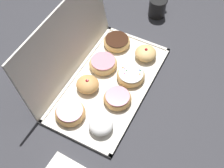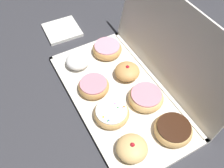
{
  "view_description": "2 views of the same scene",
  "coord_description": "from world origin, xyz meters",
  "px_view_note": "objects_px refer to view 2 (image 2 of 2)",
  "views": [
    {
      "loc": [
        -0.65,
        -0.35,
        1.02
      ],
      "look_at": [
        -0.03,
        -0.03,
        0.06
      ],
      "focal_mm": 49.61,
      "sensor_mm": 36.0,
      "label": 1
    },
    {
      "loc": [
        0.43,
        -0.26,
        0.7
      ],
      "look_at": [
        -0.04,
        -0.01,
        0.03
      ],
      "focal_mm": 39.79,
      "sensor_mm": 36.0,
      "label": 2
    }
  ],
  "objects_px": {
    "donut_box": "(119,96)",
    "chocolate_frosted_donut_7": "(173,129)",
    "jelly_filled_donut_5": "(127,71)",
    "pink_frosted_donut_4": "(107,49)",
    "napkin_stack": "(62,30)",
    "powdered_filled_donut_0": "(78,61)",
    "pink_frosted_donut_1": "(94,86)",
    "sprinkle_donut_2": "(111,113)",
    "jelly_filled_donut_3": "(132,148)",
    "pink_frosted_donut_6": "(146,97)"
  },
  "relations": [
    {
      "from": "powdered_filled_donut_0",
      "to": "pink_frosted_donut_4",
      "type": "distance_m",
      "value": 0.13
    },
    {
      "from": "chocolate_frosted_donut_7",
      "to": "pink_frosted_donut_6",
      "type": "bearing_deg",
      "value": -177.44
    },
    {
      "from": "donut_box",
      "to": "jelly_filled_donut_5",
      "type": "height_order",
      "value": "jelly_filled_donut_5"
    },
    {
      "from": "sprinkle_donut_2",
      "to": "jelly_filled_donut_5",
      "type": "bearing_deg",
      "value": 132.94
    },
    {
      "from": "pink_frosted_donut_1",
      "to": "sprinkle_donut_2",
      "type": "xyz_separation_m",
      "value": [
        0.12,
        0.0,
        -0.0
      ]
    },
    {
      "from": "donut_box",
      "to": "sprinkle_donut_2",
      "type": "bearing_deg",
      "value": -46.5
    },
    {
      "from": "powdered_filled_donut_0",
      "to": "napkin_stack",
      "type": "distance_m",
      "value": 0.23
    },
    {
      "from": "sprinkle_donut_2",
      "to": "chocolate_frosted_donut_7",
      "type": "relative_size",
      "value": 0.98
    },
    {
      "from": "pink_frosted_donut_4",
      "to": "napkin_stack",
      "type": "distance_m",
      "value": 0.24
    },
    {
      "from": "donut_box",
      "to": "powdered_filled_donut_0",
      "type": "xyz_separation_m",
      "value": [
        -0.2,
        -0.07,
        0.03
      ]
    },
    {
      "from": "powdered_filled_donut_0",
      "to": "jelly_filled_donut_3",
      "type": "bearing_deg",
      "value": -0.75
    },
    {
      "from": "pink_frosted_donut_1",
      "to": "pink_frosted_donut_6",
      "type": "relative_size",
      "value": 0.92
    },
    {
      "from": "sprinkle_donut_2",
      "to": "chocolate_frosted_donut_7",
      "type": "distance_m",
      "value": 0.2
    },
    {
      "from": "pink_frosted_donut_1",
      "to": "jelly_filled_donut_5",
      "type": "distance_m",
      "value": 0.13
    },
    {
      "from": "donut_box",
      "to": "pink_frosted_donut_1",
      "type": "distance_m",
      "value": 0.09
    },
    {
      "from": "sprinkle_donut_2",
      "to": "napkin_stack",
      "type": "xyz_separation_m",
      "value": [
        -0.48,
        0.02,
        -0.02
      ]
    },
    {
      "from": "powdered_filled_donut_0",
      "to": "pink_frosted_donut_1",
      "type": "bearing_deg",
      "value": -0.11
    },
    {
      "from": "sprinkle_donut_2",
      "to": "jelly_filled_donut_3",
      "type": "bearing_deg",
      "value": -2.96
    },
    {
      "from": "pink_frosted_donut_4",
      "to": "napkin_stack",
      "type": "bearing_deg",
      "value": -154.58
    },
    {
      "from": "pink_frosted_donut_1",
      "to": "donut_box",
      "type": "bearing_deg",
      "value": 46.49
    },
    {
      "from": "sprinkle_donut_2",
      "to": "pink_frosted_donut_6",
      "type": "relative_size",
      "value": 0.97
    },
    {
      "from": "powdered_filled_donut_0",
      "to": "pink_frosted_donut_4",
      "type": "relative_size",
      "value": 0.78
    },
    {
      "from": "donut_box",
      "to": "pink_frosted_donut_4",
      "type": "distance_m",
      "value": 0.21
    },
    {
      "from": "sprinkle_donut_2",
      "to": "jelly_filled_donut_5",
      "type": "distance_m",
      "value": 0.18
    },
    {
      "from": "sprinkle_donut_2",
      "to": "pink_frosted_donut_4",
      "type": "distance_m",
      "value": 0.29
    },
    {
      "from": "donut_box",
      "to": "napkin_stack",
      "type": "xyz_separation_m",
      "value": [
        -0.42,
        -0.04,
        0.0
      ]
    },
    {
      "from": "jelly_filled_donut_3",
      "to": "jelly_filled_donut_5",
      "type": "relative_size",
      "value": 1.02
    },
    {
      "from": "jelly_filled_donut_5",
      "to": "pink_frosted_donut_6",
      "type": "relative_size",
      "value": 0.76
    },
    {
      "from": "powdered_filled_donut_0",
      "to": "jelly_filled_donut_5",
      "type": "bearing_deg",
      "value": 44.78
    },
    {
      "from": "chocolate_frosted_donut_7",
      "to": "napkin_stack",
      "type": "distance_m",
      "value": 0.63
    },
    {
      "from": "donut_box",
      "to": "powdered_filled_donut_0",
      "type": "height_order",
      "value": "powdered_filled_donut_0"
    },
    {
      "from": "jelly_filled_donut_3",
      "to": "pink_frosted_donut_1",
      "type": "bearing_deg",
      "value": 178.92
    },
    {
      "from": "sprinkle_donut_2",
      "to": "napkin_stack",
      "type": "distance_m",
      "value": 0.48
    },
    {
      "from": "powdered_filled_donut_0",
      "to": "pink_frosted_donut_1",
      "type": "xyz_separation_m",
      "value": [
        0.13,
        -0.0,
        -0.0
      ]
    },
    {
      "from": "pink_frosted_donut_1",
      "to": "jelly_filled_donut_3",
      "type": "xyz_separation_m",
      "value": [
        0.26,
        -0.0,
        0.0
      ]
    },
    {
      "from": "jelly_filled_donut_5",
      "to": "napkin_stack",
      "type": "xyz_separation_m",
      "value": [
        -0.36,
        -0.11,
        -0.03
      ]
    },
    {
      "from": "pink_frosted_donut_1",
      "to": "napkin_stack",
      "type": "bearing_deg",
      "value": 176.32
    },
    {
      "from": "donut_box",
      "to": "chocolate_frosted_donut_7",
      "type": "distance_m",
      "value": 0.22
    },
    {
      "from": "pink_frosted_donut_6",
      "to": "napkin_stack",
      "type": "height_order",
      "value": "pink_frosted_donut_6"
    },
    {
      "from": "donut_box",
      "to": "pink_frosted_donut_4",
      "type": "relative_size",
      "value": 4.93
    },
    {
      "from": "donut_box",
      "to": "pink_frosted_donut_6",
      "type": "bearing_deg",
      "value": 45.26
    },
    {
      "from": "pink_frosted_donut_4",
      "to": "pink_frosted_donut_6",
      "type": "distance_m",
      "value": 0.27
    },
    {
      "from": "donut_box",
      "to": "powdered_filled_donut_0",
      "type": "bearing_deg",
      "value": -161.33
    },
    {
      "from": "sprinkle_donut_2",
      "to": "pink_frosted_donut_6",
      "type": "height_order",
      "value": "same"
    },
    {
      "from": "chocolate_frosted_donut_7",
      "to": "jelly_filled_donut_5",
      "type": "bearing_deg",
      "value": -179.22
    },
    {
      "from": "pink_frosted_donut_1",
      "to": "powdered_filled_donut_0",
      "type": "bearing_deg",
      "value": 179.89
    },
    {
      "from": "sprinkle_donut_2",
      "to": "pink_frosted_donut_4",
      "type": "bearing_deg",
      "value": 154.57
    },
    {
      "from": "pink_frosted_donut_6",
      "to": "sprinkle_donut_2",
      "type": "bearing_deg",
      "value": -91.33
    },
    {
      "from": "jelly_filled_donut_3",
      "to": "pink_frosted_donut_6",
      "type": "xyz_separation_m",
      "value": [
        -0.13,
        0.14,
        -0.0
      ]
    },
    {
      "from": "pink_frosted_donut_4",
      "to": "powdered_filled_donut_0",
      "type": "bearing_deg",
      "value": -86.95
    }
  ]
}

